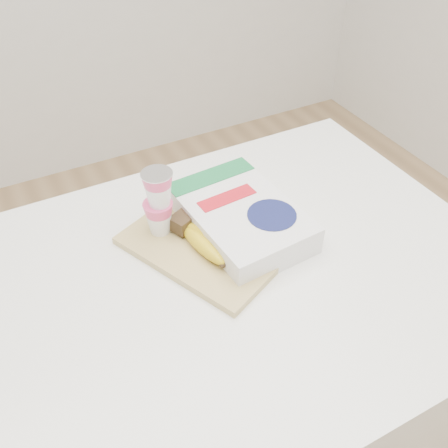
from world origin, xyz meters
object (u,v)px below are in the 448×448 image
table (210,401)px  yogurt_stack (158,201)px  cutting_board (207,243)px  bananas (203,238)px  cereal_box (240,217)px

table → yogurt_stack: yogurt_stack is taller
yogurt_stack → cutting_board: bearing=-44.6°
bananas → yogurt_stack: yogurt_stack is taller
table → cutting_board: bearing=61.1°
cutting_board → yogurt_stack: bearing=111.2°
cutting_board → yogurt_stack: size_ratio=2.17×
bananas → yogurt_stack: bearing=126.1°
cutting_board → yogurt_stack: yogurt_stack is taller
table → bananas: bananas is taller
table → cutting_board: cutting_board is taller
cutting_board → bananas: size_ratio=1.80×
yogurt_stack → cereal_box: (0.17, -0.06, -0.07)m
cutting_board → cereal_box: bearing=-14.5°
table → cereal_box: (0.14, 0.11, 0.52)m
yogurt_stack → cereal_box: 0.19m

